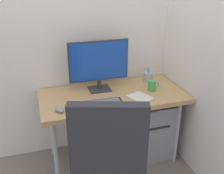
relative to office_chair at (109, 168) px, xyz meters
The scene contains 12 objects.
ground_plane 1.00m from the office_chair, 70.87° to the left, with size 8.00×8.00×0.00m, color slate.
wall_back 1.42m from the office_chair, 76.49° to the left, with size 2.27×0.04×2.80m, color white.
wall_side_right 1.42m from the office_chair, 33.94° to the left, with size 0.04×1.58×2.80m, color white.
desk 0.83m from the office_chair, 70.87° to the left, with size 1.31×0.63×0.71m.
office_chair is the anchor object (origin of this frame).
filing_cabinet 1.05m from the office_chair, 50.49° to the left, with size 0.41×0.48×0.60m.
monitor 1.02m from the office_chair, 78.93° to the left, with size 0.55×0.16×0.47m.
keyboard 0.62m from the office_chair, 81.11° to the left, with size 0.40×0.15×0.03m.
mouse 0.66m from the office_chair, 111.38° to the left, with size 0.06×0.11×0.04m, color gray.
pen_holder 1.20m from the office_chair, 53.93° to the left, with size 0.09×0.09×0.16m.
notebook 0.79m from the office_chair, 52.52° to the left, with size 0.16×0.20×0.02m, color silver.
coffee_mug 1.00m from the office_chair, 49.24° to the left, with size 0.11×0.07×0.10m.
Camera 1 is at (-0.66, -2.09, 1.76)m, focal length 42.82 mm.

